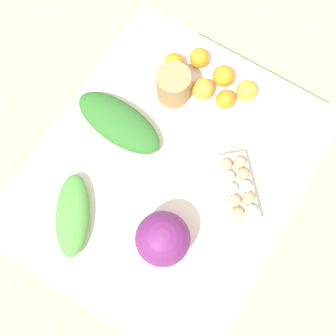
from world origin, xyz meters
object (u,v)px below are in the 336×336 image
Objects in this scene: orange_1 at (199,58)px; orange_2 at (225,99)px; greens_bunch_kale at (73,215)px; orange_3 at (247,91)px; egg_carton at (237,189)px; cabbage_purple at (163,239)px; paper_bag at (173,86)px; orange_0 at (223,76)px; orange_5 at (202,89)px; orange_4 at (174,63)px; greens_bunch_chard at (119,122)px.

orange_2 is at bearing -119.86° from orange_1.
orange_1 is (0.76, -0.06, 0.00)m from greens_bunch_kale.
orange_3 reaches higher than orange_1.
egg_carton is 3.61× the size of orange_2.
paper_bag is at bearing 27.94° from cabbage_purple.
paper_bag reaches higher than orange_0.
orange_0 is 0.10m from orange_2.
orange_3 is (0.14, -0.24, -0.03)m from paper_bag.
cabbage_purple is at bearing -163.00° from orange_5.
orange_0 is at bearing 11.28° from cabbage_purple.
cabbage_purple is 2.53× the size of orange_2.
orange_5 reaches higher than greens_bunch_kale.
orange_5 is (-0.08, 0.15, 0.00)m from orange_3.
cabbage_purple reaches higher than orange_4.
greens_bunch_chard is (0.28, 0.37, -0.05)m from cabbage_purple.
egg_carton is 0.44m from orange_0.
greens_bunch_chard is at bearing 8.19° from greens_bunch_kale.
orange_4 is at bearing 75.09° from orange_5.
orange_2 is 0.09m from orange_3.
greens_bunch_chard is (0.37, 0.05, 0.00)m from greens_bunch_kale.
greens_bunch_kale is 3.66× the size of orange_3.
greens_bunch_kale is 0.76m from orange_0.
orange_4 is at bearing 98.18° from orange_3.
orange_0 is 1.08× the size of orange_1.
orange_1 is at bearing -4.81° from greens_bunch_kale.
orange_0 is (0.36, 0.26, -0.00)m from egg_carton.
egg_carton reaches higher than orange_5.
egg_carton is 0.45m from paper_bag.
orange_0 is 0.12m from orange_1.
orange_1 is 0.92× the size of orange_5.
orange_3 is (0.36, -0.34, 0.00)m from greens_bunch_chard.
greens_bunch_chard is at bearing 134.94° from orange_2.
orange_2 is at bearing -96.79° from orange_4.
orange_5 is at bearing -57.84° from paper_bag.
orange_0 and orange_5 have the same top height.
orange_4 is 0.92× the size of orange_5.
egg_carton reaches higher than orange_2.
greens_bunch_kale is 3.83× the size of orange_4.
orange_4 is at bearing -7.88° from greens_bunch_chard.
greens_bunch_kale is (-0.38, 0.44, -0.01)m from egg_carton.
orange_5 is at bearing -104.91° from orange_4.
orange_3 is 0.30m from orange_4.
orange_0 is 0.10m from orange_5.
orange_3 is at bearing -35.76° from orange_2.
orange_1 is 1.00× the size of orange_4.
orange_5 is (0.56, 0.17, -0.05)m from cabbage_purple.
orange_3 is at bearing 161.31° from egg_carton.
orange_2 reaches higher than greens_bunch_kale.
orange_3 is 0.17m from orange_5.
cabbage_purple is 0.66m from orange_0.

